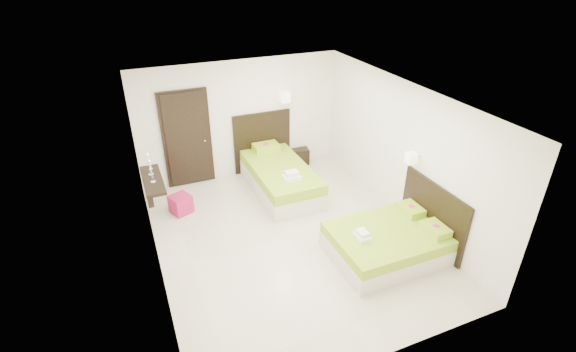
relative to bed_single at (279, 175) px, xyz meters
name	(u,v)px	position (x,y,z in m)	size (l,w,h in m)	color
floor	(289,238)	(-0.48, -1.71, -0.33)	(5.50, 5.50, 0.00)	beige
bed_single	(279,175)	(0.00, 0.00, 0.00)	(1.35, 2.25, 1.85)	beige
bed_double	(391,240)	(0.93, -2.76, -0.06)	(1.84, 1.57, 1.52)	beige
nightstand	(299,156)	(0.90, 0.97, -0.14)	(0.44, 0.39, 0.39)	black
ottoman	(181,204)	(-2.12, -0.10, -0.15)	(0.36, 0.36, 0.36)	#A21545
door	(187,139)	(-1.68, 0.99, 0.72)	(1.02, 0.15, 2.14)	black
console_shelf	(152,180)	(-2.57, -0.11, 0.48)	(0.35, 1.20, 0.78)	black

